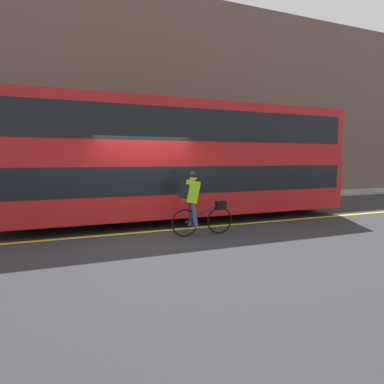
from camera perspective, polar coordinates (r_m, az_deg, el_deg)
ground_plane at (r=7.97m, az=-8.43°, el=-7.69°), size 80.00×80.00×0.00m
road_center_line at (r=8.07m, az=-8.58°, el=-7.50°), size 50.00×0.14×0.01m
sidewalk_curb at (r=13.07m, az=-13.17°, el=-2.12°), size 60.00×1.90×0.10m
building_facade at (r=14.32m, az=-14.23°, el=17.51°), size 60.00×0.30×9.52m
bus at (r=9.45m, az=-1.77°, el=6.63°), size 10.52×2.46×3.57m
cyclist_on_bike at (r=7.44m, az=0.81°, el=-1.75°), size 1.64×0.32×1.63m
trash_bin at (r=13.08m, az=-31.67°, el=-0.59°), size 0.55×0.55×0.93m
street_sign_post at (r=13.69m, az=1.19°, el=3.93°), size 0.36×0.09×2.23m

